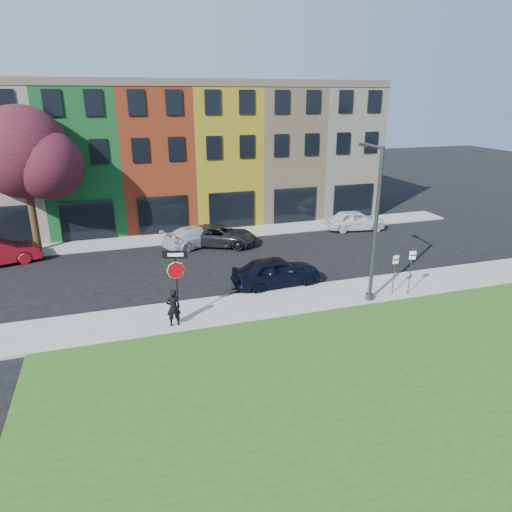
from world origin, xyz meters
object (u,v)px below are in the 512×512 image
object	(u,v)px
stop_sign	(176,272)
sedan_near	(276,271)
man	(173,308)
street_lamp	(374,225)

from	to	relation	value
stop_sign	sedan_near	world-z (taller)	stop_sign
man	street_lamp	xyz separation A→B (m)	(9.38, 0.01, 2.83)
stop_sign	street_lamp	xyz separation A→B (m)	(9.14, -0.35, 1.36)
stop_sign	street_lamp	distance (m)	9.24
stop_sign	street_lamp	world-z (taller)	street_lamp
sedan_near	street_lamp	distance (m)	5.60
stop_sign	sedan_near	bearing A→B (deg)	41.81
stop_sign	man	bearing A→B (deg)	-109.05
man	street_lamp	world-z (taller)	street_lamp
man	sedan_near	bearing A→B (deg)	-155.05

